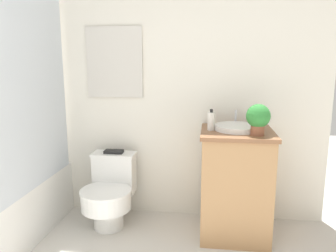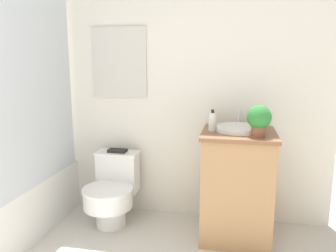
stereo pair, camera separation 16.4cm
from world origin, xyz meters
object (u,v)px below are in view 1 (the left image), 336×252
object	(u,v)px
toilet	(110,192)
sink	(237,127)
book_on_tank	(114,152)
potted_plant	(258,118)
soap_bottle	(211,121)

from	to	relation	value
toilet	sink	distance (m)	1.19
book_on_tank	sink	bearing A→B (deg)	-7.11
toilet	potted_plant	world-z (taller)	potted_plant
soap_bottle	book_on_tank	distance (m)	0.91
sink	potted_plant	xyz separation A→B (m)	(0.13, -0.16, 0.11)
soap_bottle	book_on_tank	bearing A→B (deg)	169.20
book_on_tank	potted_plant	bearing A→B (deg)	-14.00
sink	soap_bottle	xyz separation A→B (m)	(-0.20, -0.03, 0.05)
toilet	book_on_tank	size ratio (longest dim) A/B	3.71
soap_bottle	book_on_tank	xyz separation A→B (m)	(-0.84, 0.16, -0.32)
soap_bottle	potted_plant	world-z (taller)	potted_plant
toilet	soap_bottle	bearing A→B (deg)	-0.80
sink	toilet	bearing A→B (deg)	-178.99
sink	book_on_tank	distance (m)	1.08
soap_bottle	book_on_tank	size ratio (longest dim) A/B	1.02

